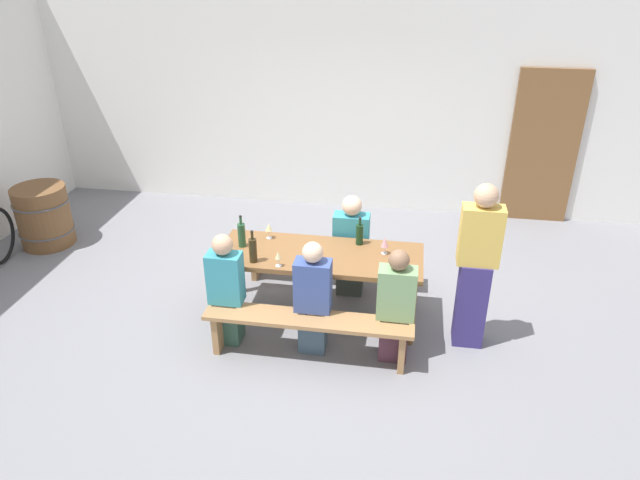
{
  "coord_description": "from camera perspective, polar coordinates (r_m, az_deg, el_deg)",
  "views": [
    {
      "loc": [
        0.81,
        -4.99,
        3.51
      ],
      "look_at": [
        0.0,
        0.0,
        0.9
      ],
      "focal_mm": 32.42,
      "sensor_mm": 36.0,
      "label": 1
    }
  ],
  "objects": [
    {
      "name": "ground_plane",
      "position": [
        6.16,
        0.0,
        -7.46
      ],
      "size": [
        24.0,
        24.0,
        0.0
      ],
      "primitive_type": "plane",
      "color": "slate"
    },
    {
      "name": "back_wall",
      "position": [
        8.26,
        3.45,
        13.89
      ],
      "size": [
        14.0,
        0.2,
        3.2
      ],
      "primitive_type": "cube",
      "color": "silver",
      "rests_on": "ground"
    },
    {
      "name": "wooden_door",
      "position": [
        8.42,
        21.17,
        8.47
      ],
      "size": [
        0.9,
        0.06,
        2.1
      ],
      "primitive_type": "cube",
      "color": "brown",
      "rests_on": "ground"
    },
    {
      "name": "tasting_table",
      "position": [
        5.8,
        0.0,
        -2.02
      ],
      "size": [
        2.05,
        0.78,
        0.75
      ],
      "color": "brown",
      "rests_on": "ground"
    },
    {
      "name": "bench_near",
      "position": [
        5.4,
        -1.19,
        -8.48
      ],
      "size": [
        1.95,
        0.3,
        0.45
      ],
      "color": "#9E7247",
      "rests_on": "ground"
    },
    {
      "name": "bench_far",
      "position": [
        6.55,
        0.97,
        -1.51
      ],
      "size": [
        1.95,
        0.3,
        0.45
      ],
      "color": "#9E7247",
      "rests_on": "ground"
    },
    {
      "name": "wine_bottle_0",
      "position": [
        5.89,
        -7.74,
        0.54
      ],
      "size": [
        0.08,
        0.08,
        0.34
      ],
      "color": "#234C2D",
      "rests_on": "tasting_table"
    },
    {
      "name": "wine_bottle_1",
      "position": [
        5.59,
        -6.64,
        -0.97
      ],
      "size": [
        0.08,
        0.08,
        0.33
      ],
      "color": "#332814",
      "rests_on": "tasting_table"
    },
    {
      "name": "wine_bottle_2",
      "position": [
        5.9,
        3.92,
        0.59
      ],
      "size": [
        0.07,
        0.07,
        0.3
      ],
      "color": "#143319",
      "rests_on": "tasting_table"
    },
    {
      "name": "wine_glass_0",
      "position": [
        5.73,
        6.41,
        -0.25
      ],
      "size": [
        0.08,
        0.08,
        0.18
      ],
      "color": "silver",
      "rests_on": "tasting_table"
    },
    {
      "name": "wine_glass_1",
      "position": [
        6.02,
        -5.08,
        1.23
      ],
      "size": [
        0.07,
        0.07,
        0.17
      ],
      "color": "silver",
      "rests_on": "tasting_table"
    },
    {
      "name": "wine_glass_2",
      "position": [
        5.5,
        -4.16,
        -1.58
      ],
      "size": [
        0.06,
        0.06,
        0.16
      ],
      "color": "silver",
      "rests_on": "tasting_table"
    },
    {
      "name": "seated_guest_near_0",
      "position": [
        5.59,
        -9.22,
        -5.01
      ],
      "size": [
        0.32,
        0.24,
        1.16
      ],
      "rotation": [
        0.0,
        0.0,
        1.57
      ],
      "color": "#315342",
      "rests_on": "ground"
    },
    {
      "name": "seated_guest_near_1",
      "position": [
        5.41,
        -0.7,
        -5.92
      ],
      "size": [
        0.34,
        0.24,
        1.15
      ],
      "rotation": [
        0.0,
        0.0,
        1.57
      ],
      "color": "#3A505F",
      "rests_on": "ground"
    },
    {
      "name": "seated_guest_near_2",
      "position": [
        5.35,
        7.47,
        -6.67
      ],
      "size": [
        0.35,
        0.24,
        1.14
      ],
      "rotation": [
        0.0,
        0.0,
        1.57
      ],
      "color": "#542F3D",
      "rests_on": "ground"
    },
    {
      "name": "seated_guest_far_0",
      "position": [
        6.29,
        3.06,
        -0.73
      ],
      "size": [
        0.38,
        0.24,
        1.16
      ],
      "rotation": [
        0.0,
        0.0,
        -1.57
      ],
      "color": "#3E463B",
      "rests_on": "ground"
    },
    {
      "name": "standing_host",
      "position": [
        5.55,
        15.12,
        -2.8
      ],
      "size": [
        0.37,
        0.24,
        1.66
      ],
      "rotation": [
        0.0,
        0.0,
        3.14
      ],
      "color": "navy",
      "rests_on": "ground"
    },
    {
      "name": "wine_barrel",
      "position": [
        8.21,
        -25.61,
        2.16
      ],
      "size": [
        0.69,
        0.69,
        0.79
      ],
      "color": "brown",
      "rests_on": "ground"
    }
  ]
}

